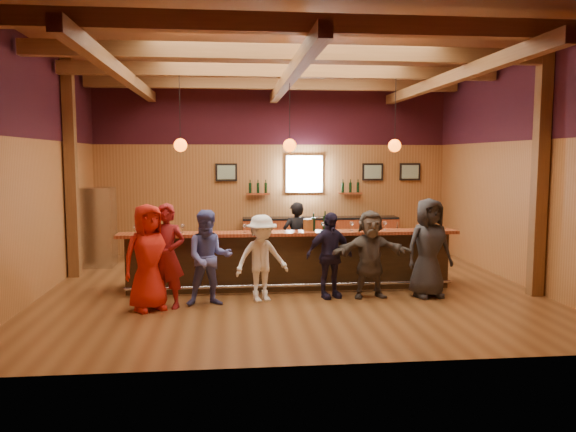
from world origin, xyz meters
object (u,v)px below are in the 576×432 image
(bar_counter, at_px, (290,260))
(customer_brown, at_px, (370,254))
(ice_bucket, at_px, (309,225))
(stainless_fridge, at_px, (98,227))
(customer_orange, at_px, (149,257))
(customer_redvest, at_px, (167,256))
(back_bar_cabinet, at_px, (321,235))
(bartender, at_px, (296,239))
(customer_navy, at_px, (329,255))
(customer_dark, at_px, (429,248))
(bottle_a, at_px, (313,224))
(customer_denim, at_px, (209,258))
(customer_white, at_px, (262,258))

(bar_counter, relative_size, customer_brown, 4.05)
(bar_counter, xyz_separation_m, customer_brown, (1.33, -1.00, 0.26))
(customer_brown, distance_m, ice_bucket, 1.34)
(customer_brown, bearing_deg, stainless_fridge, 145.80)
(customer_orange, relative_size, customer_redvest, 1.00)
(back_bar_cabinet, xyz_separation_m, customer_brown, (0.14, -4.57, 0.30))
(customer_brown, height_order, bartender, same)
(back_bar_cabinet, relative_size, ice_bucket, 18.33)
(stainless_fridge, xyz_separation_m, customer_navy, (4.72, -3.39, -0.14))
(bar_counter, bearing_deg, customer_dark, -24.02)
(customer_navy, relative_size, customer_brown, 0.98)
(back_bar_cabinet, relative_size, bartender, 2.57)
(customer_brown, relative_size, bottle_a, 4.64)
(customer_brown, bearing_deg, bartender, 118.37)
(customer_dark, bearing_deg, back_bar_cabinet, 93.83)
(customer_denim, distance_m, bartender, 2.74)
(customer_redvest, height_order, customer_dark, customer_dark)
(customer_dark, distance_m, ice_bucket, 2.23)
(bartender, bearing_deg, customer_navy, 83.88)
(customer_brown, height_order, bottle_a, customer_brown)
(customer_denim, height_order, ice_bucket, customer_denim)
(customer_orange, bearing_deg, customer_denim, -17.82)
(customer_orange, relative_size, ice_bucket, 7.96)
(customer_dark, bearing_deg, bar_counter, 145.42)
(back_bar_cabinet, bearing_deg, customer_navy, -97.29)
(customer_orange, bearing_deg, customer_dark, -24.82)
(bar_counter, relative_size, customer_dark, 3.57)
(customer_white, relative_size, ice_bucket, 6.88)
(stainless_fridge, distance_m, customer_white, 4.97)
(back_bar_cabinet, distance_m, stainless_fridge, 5.43)
(back_bar_cabinet, distance_m, customer_white, 4.96)
(back_bar_cabinet, height_order, customer_brown, customer_brown)
(back_bar_cabinet, xyz_separation_m, bartender, (-0.96, -2.67, 0.30))
(bar_counter, xyz_separation_m, customer_orange, (-2.45, -1.43, 0.35))
(bar_counter, distance_m, customer_dark, 2.62)
(customer_white, height_order, bartender, bartender)
(customer_white, bearing_deg, ice_bucket, 21.33)
(stainless_fridge, xyz_separation_m, customer_denim, (2.63, -3.69, -0.09))
(bar_counter, xyz_separation_m, bartender, (0.22, 0.90, 0.26))
(customer_denim, bearing_deg, customer_navy, 2.44)
(bartender, xyz_separation_m, ice_bucket, (0.11, -1.12, 0.44))
(customer_redvest, distance_m, customer_brown, 3.52)
(customer_redvest, bearing_deg, bartender, 60.54)
(customer_redvest, height_order, ice_bucket, customer_redvest)
(customer_navy, height_order, ice_bucket, customer_navy)
(customer_brown, bearing_deg, customer_white, 179.67)
(customer_orange, xyz_separation_m, bottle_a, (2.87, 1.19, 0.37))
(stainless_fridge, relative_size, customer_orange, 1.04)
(customer_brown, bearing_deg, customer_navy, 173.50)
(ice_bucket, relative_size, bottle_a, 0.65)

